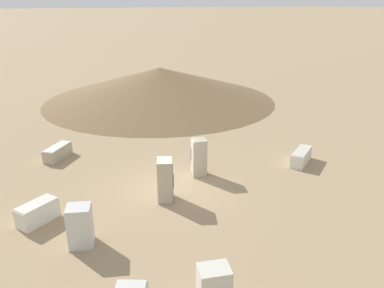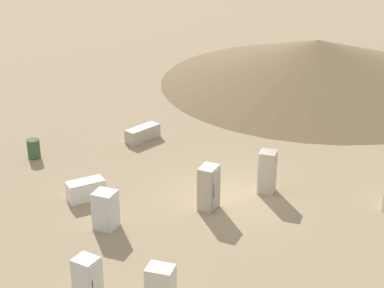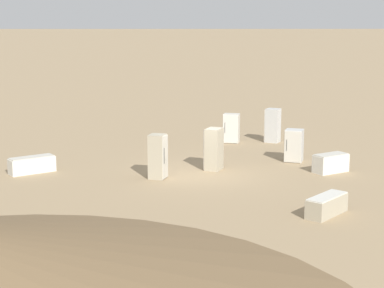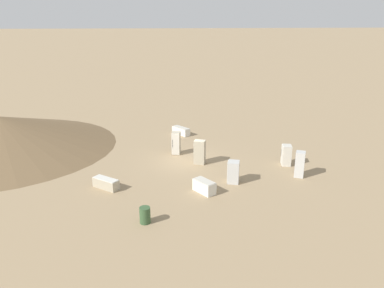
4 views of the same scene
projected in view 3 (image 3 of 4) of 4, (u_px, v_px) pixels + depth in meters
ground_plane at (202, 174)px, 25.97m from camera, size 1000.00×1000.00×0.00m
discarded_fridge_0 at (294, 146)px, 28.11m from camera, size 0.95×0.94×1.42m
discarded_fridge_1 at (158, 156)px, 25.04m from camera, size 0.79×0.77×1.75m
discarded_fridge_2 at (327, 205)px, 20.37m from camera, size 1.61×1.70×0.64m
discarded_fridge_3 at (331, 163)px, 26.16m from camera, size 1.59×1.31×0.76m
discarded_fridge_4 at (231, 128)px, 32.50m from camera, size 0.91×0.82×1.47m
discarded_fridge_5 at (273, 125)px, 32.58m from camera, size 0.90×0.85×1.72m
discarded_fridge_6 at (32, 165)px, 26.06m from camera, size 1.87×1.52×0.67m
discarded_fridge_7 at (214, 149)px, 26.51m from camera, size 0.87×0.94×1.74m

